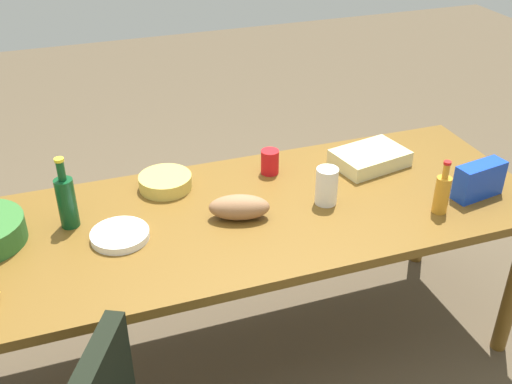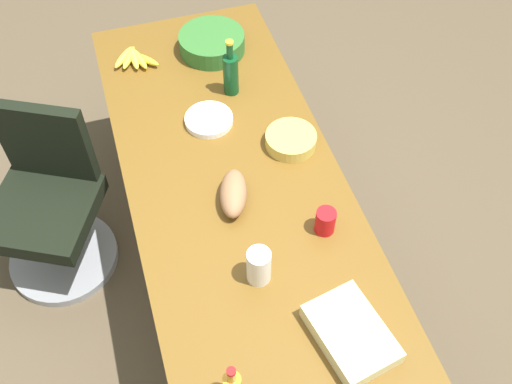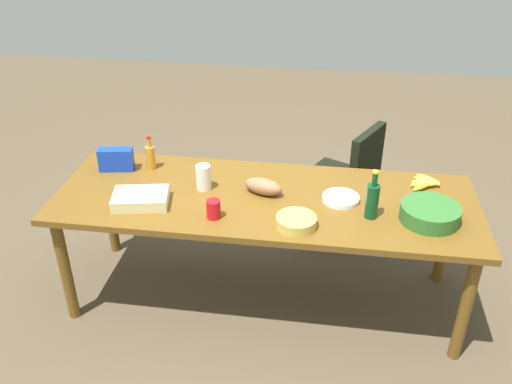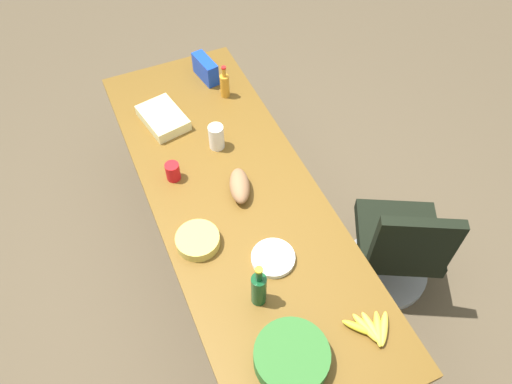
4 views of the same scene
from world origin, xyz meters
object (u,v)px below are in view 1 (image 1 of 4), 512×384
at_px(mayo_jar, 327,186).
at_px(wine_bottle, 67,200).
at_px(conference_table, 234,229).
at_px(dressing_bottle, 442,193).
at_px(paper_plate_stack, 120,235).
at_px(bread_loaf, 239,207).
at_px(red_solo_cup, 270,162).
at_px(sheet_cake, 370,158).
at_px(chip_bag_blue, 479,180).
at_px(chip_bowl, 165,182).

height_order(mayo_jar, wine_bottle, wine_bottle).
bearing_deg(conference_table, dressing_bottle, -17.92).
height_order(conference_table, wine_bottle, wine_bottle).
xyz_separation_m(paper_plate_stack, bread_loaf, (0.47, -0.01, 0.04)).
bearing_deg(red_solo_cup, sheet_cake, -10.08).
distance_m(bread_loaf, chip_bag_blue, 1.00).
bearing_deg(bread_loaf, paper_plate_stack, 178.21).
bearing_deg(mayo_jar, wine_bottle, 170.08).
height_order(red_solo_cup, paper_plate_stack, red_solo_cup).
relative_size(dressing_bottle, wine_bottle, 0.78).
bearing_deg(mayo_jar, red_solo_cup, 112.62).
height_order(sheet_cake, bread_loaf, bread_loaf).
distance_m(mayo_jar, paper_plate_stack, 0.84).
bearing_deg(red_solo_cup, wine_bottle, -171.20).
relative_size(red_solo_cup, paper_plate_stack, 0.50).
bearing_deg(paper_plate_stack, chip_bowl, 52.24).
distance_m(conference_table, bread_loaf, 0.13).
distance_m(mayo_jar, wine_bottle, 1.02).
relative_size(red_solo_cup, chip_bag_blue, 0.50).
bearing_deg(paper_plate_stack, sheet_cake, 10.14).
relative_size(dressing_bottle, chip_bag_blue, 1.04).
xyz_separation_m(red_solo_cup, mayo_jar, (0.13, -0.31, 0.02)).
relative_size(sheet_cake, chip_bag_blue, 1.45).
xyz_separation_m(mayo_jar, paper_plate_stack, (-0.84, 0.02, -0.06)).
height_order(mayo_jar, bread_loaf, mayo_jar).
xyz_separation_m(dressing_bottle, sheet_cake, (-0.08, 0.44, -0.05)).
relative_size(chip_bag_blue, wine_bottle, 0.75).
bearing_deg(sheet_cake, red_solo_cup, 169.92).
height_order(red_solo_cup, sheet_cake, red_solo_cup).
distance_m(chip_bag_blue, wine_bottle, 1.66).
bearing_deg(sheet_cake, paper_plate_stack, -169.86).
bearing_deg(wine_bottle, paper_plate_stack, -42.47).
bearing_deg(red_solo_cup, mayo_jar, -67.38).
distance_m(paper_plate_stack, dressing_bottle, 1.27).
bearing_deg(chip_bag_blue, bread_loaf, 170.40).
xyz_separation_m(chip_bowl, wine_bottle, (-0.41, -0.16, 0.08)).
xyz_separation_m(sheet_cake, bread_loaf, (-0.70, -0.22, 0.02)).
bearing_deg(paper_plate_stack, chip_bag_blue, -7.12).
relative_size(conference_table, mayo_jar, 16.07).
bearing_deg(conference_table, wine_bottle, 167.84).
relative_size(dressing_bottle, bread_loaf, 0.95).
distance_m(paper_plate_stack, bread_loaf, 0.47).
xyz_separation_m(mayo_jar, dressing_bottle, (0.40, -0.21, 0.01)).
xyz_separation_m(conference_table, chip_bowl, (-0.21, 0.29, 0.10)).
bearing_deg(chip_bowl, dressing_bottle, -28.62).
bearing_deg(sheet_cake, chip_bowl, 173.64).
bearing_deg(red_solo_cup, chip_bowl, 177.33).
bearing_deg(bread_loaf, mayo_jar, -1.20).
relative_size(conference_table, red_solo_cup, 23.07).
distance_m(red_solo_cup, paper_plate_stack, 0.77).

